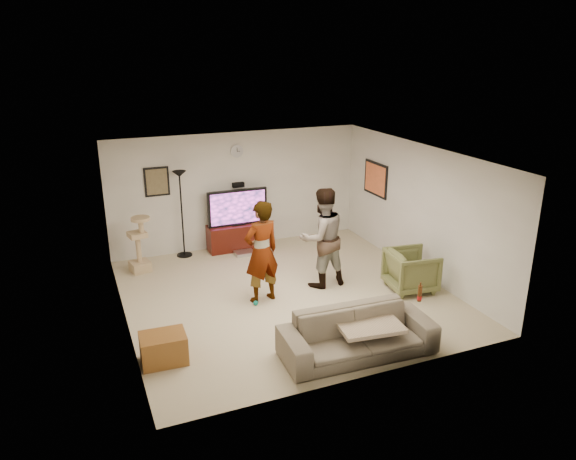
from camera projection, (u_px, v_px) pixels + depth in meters
name	position (u px, v px, depth m)	size (l,w,h in m)	color
floor	(286.00, 295.00, 9.67)	(5.50, 5.50, 0.02)	tan
ceiling	(286.00, 155.00, 8.85)	(5.50, 5.50, 0.02)	silver
wall_back	(238.00, 190.00, 11.66)	(5.50, 0.04, 2.50)	beige
wall_front	(368.00, 293.00, 6.86)	(5.50, 0.04, 2.50)	beige
wall_left	(119.00, 250.00, 8.27)	(0.04, 5.50, 2.50)	beige
wall_right	(420.00, 210.00, 10.25)	(0.04, 5.50, 2.50)	beige
wall_clock	(237.00, 151.00, 11.36)	(0.26, 0.26, 0.04)	silver
wall_speaker	(238.00, 185.00, 11.57)	(0.25, 0.10, 0.10)	black
picture_back	(157.00, 182.00, 10.92)	(0.42, 0.03, 0.52)	brown
picture_right	(376.00, 179.00, 11.56)	(0.03, 0.78, 0.62)	#D46437
tv_stand	(239.00, 237.00, 11.73)	(1.33, 0.45, 0.55)	#370E08
console_box	(244.00, 253.00, 11.47)	(0.40, 0.30, 0.07)	silver
tv	(238.00, 207.00, 11.52)	(1.30, 0.08, 0.77)	black
tv_screen	(238.00, 208.00, 11.48)	(1.20, 0.01, 0.68)	#EB46D0
floor_lamp	(182.00, 214.00, 11.14)	(0.32, 0.32, 1.81)	black
cat_tree	(138.00, 244.00, 10.47)	(0.36, 0.36, 1.12)	tan
person_left	(262.00, 252.00, 9.15)	(0.66, 0.43, 1.80)	#9C9BA1
person_right	(322.00, 238.00, 9.76)	(0.90, 0.70, 1.85)	navy
sofa	(358.00, 334.00, 7.71)	(2.21, 0.86, 0.65)	#6B6151
throw_blanket	(369.00, 324.00, 7.73)	(0.90, 0.70, 0.06)	tan
beer_bottle	(420.00, 293.00, 7.93)	(0.06, 0.06, 0.25)	#4C260C
armchair	(411.00, 270.00, 9.74)	(0.80, 0.82, 0.75)	brown
side_table	(164.00, 348.00, 7.56)	(0.63, 0.47, 0.42)	brown
toy_ball	(256.00, 303.00, 9.25)	(0.08, 0.08, 0.08)	#0E7F6F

